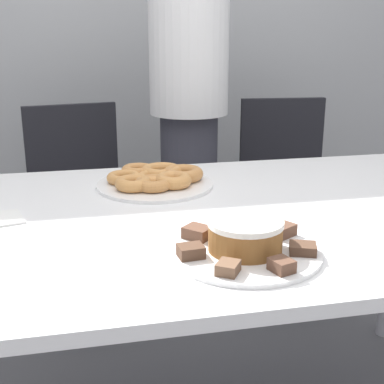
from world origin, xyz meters
The scene contains 23 objects.
wall_back centered at (0.00, 1.61, 1.30)m, with size 8.00×0.05×2.60m.
table centered at (0.00, 0.00, 0.68)m, with size 1.88×1.02×0.75m.
person_standing centered at (0.16, 0.93, 0.92)m, with size 0.33×0.33×1.72m.
office_chair_left centered at (-0.30, 0.93, 0.42)m, with size 0.51×0.51×0.89m.
office_chair_right centered at (0.63, 0.93, 0.42)m, with size 0.48×0.48×0.89m.
plate_cake centered at (0.03, -0.28, 0.75)m, with size 0.32×0.32×0.01m.
plate_donuts centered at (-0.08, 0.26, 0.75)m, with size 0.35×0.35×0.01m.
frosted_cake centered at (0.03, -0.28, 0.79)m, with size 0.16×0.16×0.07m.
lamington_0 centered at (0.14, -0.21, 0.77)m, with size 0.08×0.07×0.03m.
lamington_1 centered at (0.05, -0.16, 0.77)m, with size 0.05×0.05×0.02m.
lamington_2 centered at (-0.05, -0.19, 0.77)m, with size 0.07×0.07×0.03m.
lamington_3 centered at (-0.09, -0.29, 0.77)m, with size 0.06×0.05×0.03m.
lamington_4 centered at (-0.03, -0.38, 0.77)m, with size 0.06×0.06×0.02m.
lamington_5 centered at (0.07, -0.39, 0.77)m, with size 0.05×0.05×0.02m.
lamington_6 centered at (0.15, -0.32, 0.77)m, with size 0.07×0.06×0.02m.
donut_0 centered at (-0.08, 0.26, 0.77)m, with size 0.11×0.11×0.03m.
donut_1 centered at (-0.09, 0.20, 0.78)m, with size 0.11×0.11×0.03m.
donut_2 centered at (-0.03, 0.22, 0.78)m, with size 0.11×0.11×0.04m.
donut_3 centered at (0.01, 0.28, 0.78)m, with size 0.13×0.13×0.04m.
donut_4 centered at (-0.05, 0.33, 0.78)m, with size 0.13×0.13×0.04m.
donut_5 centered at (-0.12, 0.36, 0.77)m, with size 0.10×0.10×0.03m.
donut_6 centered at (-0.17, 0.29, 0.77)m, with size 0.10×0.10×0.03m.
donut_7 centered at (-0.15, 0.21, 0.78)m, with size 0.11×0.11×0.04m.
Camera 1 is at (-0.29, -1.27, 1.21)m, focal length 50.00 mm.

